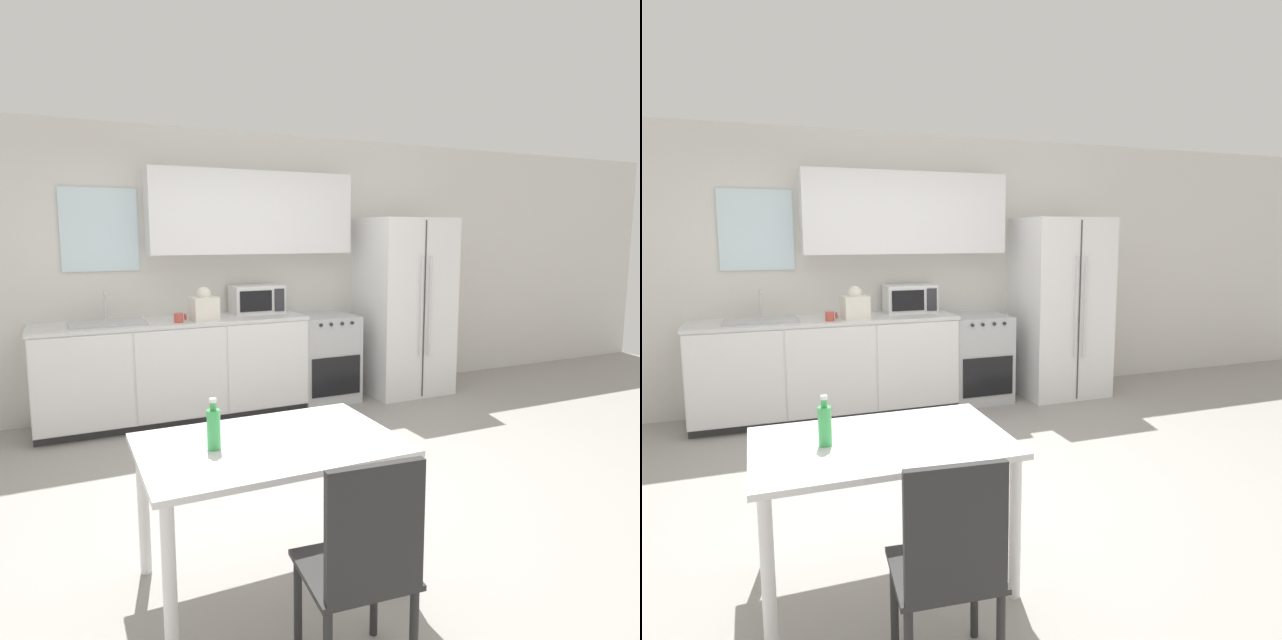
# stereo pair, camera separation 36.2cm
# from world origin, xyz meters

# --- Properties ---
(ground_plane) EXTENTS (12.00, 12.00, 0.00)m
(ground_plane) POSITION_xyz_m (0.00, 0.00, 0.00)
(ground_plane) COLOR gray
(wall_back) EXTENTS (12.00, 0.38, 2.70)m
(wall_back) POSITION_xyz_m (0.05, 2.12, 1.47)
(wall_back) COLOR silver
(wall_back) RESTS_ON ground_plane
(kitchen_counter) EXTENTS (2.43, 0.66, 0.93)m
(kitchen_counter) POSITION_xyz_m (-0.53, 1.81, 0.47)
(kitchen_counter) COLOR #333333
(kitchen_counter) RESTS_ON ground_plane
(oven_range) EXTENTS (0.61, 0.63, 0.89)m
(oven_range) POSITION_xyz_m (0.99, 1.82, 0.44)
(oven_range) COLOR #B7BABC
(oven_range) RESTS_ON ground_plane
(refrigerator) EXTENTS (0.88, 0.80, 1.88)m
(refrigerator) POSITION_xyz_m (1.92, 1.75, 0.94)
(refrigerator) COLOR white
(refrigerator) RESTS_ON ground_plane
(kitchen_sink) EXTENTS (0.63, 0.42, 0.27)m
(kitchen_sink) POSITION_xyz_m (-1.10, 1.82, 0.95)
(kitchen_sink) COLOR #B7BABC
(kitchen_sink) RESTS_ON kitchen_counter
(microwave) EXTENTS (0.50, 0.32, 0.28)m
(microwave) POSITION_xyz_m (0.31, 1.94, 1.07)
(microwave) COLOR silver
(microwave) RESTS_ON kitchen_counter
(coffee_mug) EXTENTS (0.11, 0.08, 0.08)m
(coffee_mug) POSITION_xyz_m (-0.51, 1.63, 0.98)
(coffee_mug) COLOR #BF4C3F
(coffee_mug) RESTS_ON kitchen_counter
(grocery_bag_0) EXTENTS (0.25, 0.22, 0.31)m
(grocery_bag_0) POSITION_xyz_m (-0.28, 1.67, 1.06)
(grocery_bag_0) COLOR silver
(grocery_bag_0) RESTS_ON kitchen_counter
(dining_table) EXTENTS (1.21, 0.82, 0.73)m
(dining_table) POSITION_xyz_m (-0.62, -0.96, 0.63)
(dining_table) COLOR white
(dining_table) RESTS_ON ground_plane
(dining_chair_near) EXTENTS (0.43, 0.43, 0.93)m
(dining_chair_near) POSITION_xyz_m (-0.54, -1.75, 0.54)
(dining_chair_near) COLOR #282828
(dining_chair_near) RESTS_ON ground_plane
(drink_bottle) EXTENTS (0.06, 0.06, 0.24)m
(drink_bottle) POSITION_xyz_m (-0.88, -0.94, 0.83)
(drink_bottle) COLOR #3FB259
(drink_bottle) RESTS_ON dining_table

